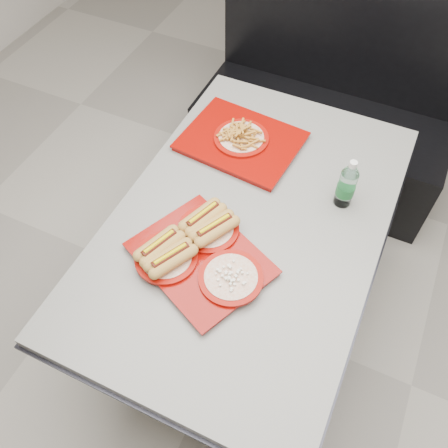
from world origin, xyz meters
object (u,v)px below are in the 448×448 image
at_px(diner_table, 247,246).
at_px(tray_far, 241,139).
at_px(booth_bench, 326,111).
at_px(water_bottle, 347,186).
at_px(tray_near, 198,251).

relative_size(diner_table, tray_far, 3.00).
distance_m(diner_table, booth_bench, 1.11).
xyz_separation_m(booth_bench, water_bottle, (0.27, -0.88, 0.44)).
bearing_deg(water_bottle, tray_far, 164.81).
bearing_deg(diner_table, booth_bench, 90.00).
height_order(booth_bench, tray_far, booth_bench).
distance_m(booth_bench, tray_far, 0.87).
relative_size(booth_bench, tray_far, 2.85).
bearing_deg(booth_bench, tray_far, -103.00).
relative_size(diner_table, booth_bench, 1.05).
bearing_deg(tray_far, tray_near, -81.12).
relative_size(tray_near, tray_far, 1.10).
distance_m(diner_table, water_bottle, 0.43).
xyz_separation_m(booth_bench, tray_near, (-0.09, -1.31, 0.38)).
bearing_deg(tray_near, tray_far, 98.88).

